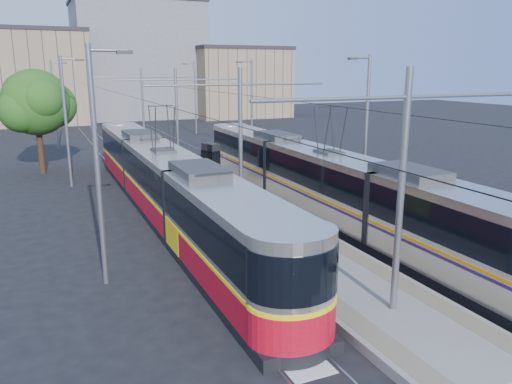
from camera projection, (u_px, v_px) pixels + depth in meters
name	position (u px, v px, depth m)	size (l,w,h in m)	color
ground	(322.00, 270.00, 18.48)	(160.00, 160.00, 0.00)	black
platform	(191.00, 177.00, 33.54)	(4.00, 50.00, 0.30)	gray
tactile_strip_left	(170.00, 177.00, 32.93)	(0.70, 50.00, 0.01)	gray
tactile_strip_right	(211.00, 173.00, 34.07)	(0.70, 50.00, 0.01)	gray
rails	(191.00, 179.00, 33.57)	(8.71, 70.00, 0.03)	gray
track_arrow	(269.00, 326.00, 14.40)	(1.20, 5.00, 0.01)	silver
tram_left	(165.00, 183.00, 24.88)	(2.43, 29.13, 5.50)	black
tram_right	(328.00, 182.00, 24.37)	(2.43, 28.64, 5.50)	black
catenary	(202.00, 115.00, 29.96)	(9.20, 70.00, 7.00)	slate
street_lamps	(173.00, 112.00, 36.12)	(15.18, 38.22, 8.00)	slate
shelter	(211.00, 162.00, 31.12)	(1.00, 1.27, 2.44)	black
tree	(41.00, 103.00, 34.56)	(4.99, 4.62, 7.25)	#382314
building_left	(24.00, 77.00, 66.37)	(16.32, 12.24, 12.34)	#8B745E
building_centre	(138.00, 60.00, 75.62)	(18.36, 14.28, 17.06)	slate
building_right	(239.00, 82.00, 76.56)	(14.28, 10.20, 10.49)	#8B745E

